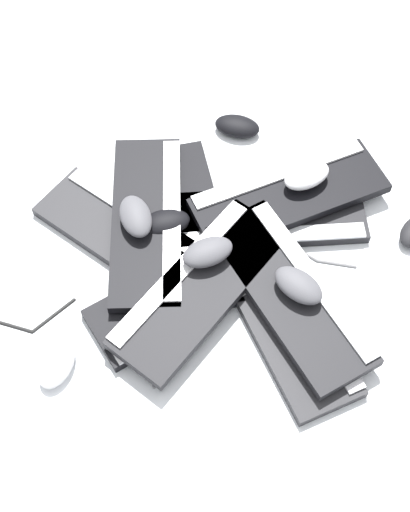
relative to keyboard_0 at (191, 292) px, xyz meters
The scene contains 18 objects.
ground_plane 0.07m from the keyboard_0, 127.20° to the left, with size 3.20×3.20×0.00m, color silver.
keyboard_0 is the anchor object (origin of this frame).
keyboard_1 0.20m from the keyboard_0, 109.85° to the left, with size 0.35×0.46×0.03m.
keyboard_2 0.25m from the keyboard_0, behind, with size 0.40×0.43×0.03m.
keyboard_3 0.17m from the keyboard_0, 141.08° to the right, with size 0.41×0.43×0.03m.
keyboard_4 0.19m from the keyboard_0, 98.90° to the right, with size 0.16×0.44×0.03m.
keyboard_5 0.04m from the keyboard_0, 109.34° to the left, with size 0.45×0.17×0.03m.
keyboard_6 0.19m from the keyboard_0, 113.59° to the right, with size 0.44×0.39×0.03m.
keyboard_7 0.32m from the keyboard_0, behind, with size 0.45×0.35×0.03m.
keyboard_8 0.21m from the keyboard_0, 120.93° to the left, with size 0.32×0.46×0.03m.
mouse_0 0.47m from the keyboard_0, 157.64° to the right, with size 0.11×0.07×0.04m, color black.
mouse_1 0.09m from the keyboard_0, behind, with size 0.11×0.07×0.04m, color #4C4C51.
mouse_2 0.17m from the keyboard_0, 123.40° to the right, with size 0.11×0.07×0.04m, color black.
mouse_4 0.23m from the keyboard_0, 120.45° to the left, with size 0.11×0.07×0.04m, color #4C4C51.
mouse_5 0.20m from the keyboard_0, 105.37° to the right, with size 0.11×0.07×0.04m, color #4C4C51.
mouse_6 0.37m from the keyboard_0, behind, with size 0.11×0.07×0.04m, color silver.
mouse_7 0.31m from the keyboard_0, 22.41° to the right, with size 0.11×0.07×0.04m, color silver.
cable_0 0.10m from the keyboard_0, 138.38° to the left, with size 0.48×0.26×0.01m.
Camera 1 is at (0.60, 0.38, 1.34)m, focal length 50.00 mm.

